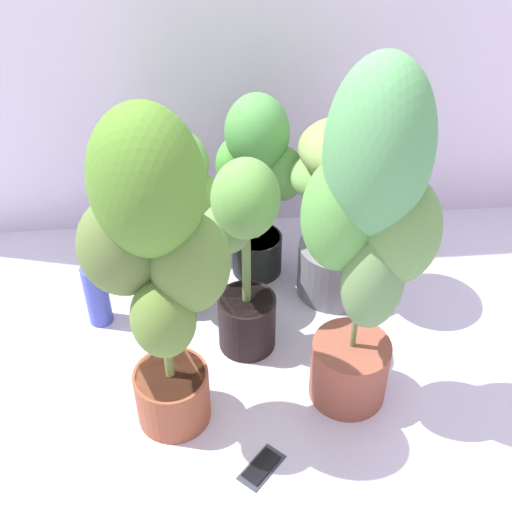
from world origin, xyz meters
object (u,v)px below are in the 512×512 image
at_px(potted_plant_center, 243,250).
at_px(potted_plant_front_right, 369,230).
at_px(cell_phone, 262,467).
at_px(potted_plant_front_left, 155,256).
at_px(potted_plant_back_right, 338,205).
at_px(potted_plant_back_left, 166,203).
at_px(nutrient_bottle, 97,294).
at_px(potted_plant_back_center, 258,176).

bearing_deg(potted_plant_center, potted_plant_front_right, -38.88).
xyz_separation_m(potted_plant_center, cell_phone, (0.01, -0.49, -0.39)).
xyz_separation_m(potted_plant_front_left, potted_plant_back_right, (0.57, 0.53, -0.25)).
relative_size(potted_plant_front_left, potted_plant_back_left, 1.49).
xyz_separation_m(potted_plant_front_right, nutrient_bottle, (-0.80, 0.40, -0.52)).
distance_m(potted_plant_back_left, nutrient_bottle, 0.40).
height_order(potted_plant_front_left, potted_plant_front_right, potted_plant_front_right).
bearing_deg(potted_plant_back_right, potted_plant_front_left, -136.85).
bearing_deg(potted_plant_back_left, potted_plant_back_right, -0.65).
distance_m(potted_plant_front_left, potted_plant_back_center, 0.76).
distance_m(potted_plant_front_left, potted_plant_back_left, 0.58).
distance_m(potted_plant_front_left, potted_plant_front_right, 0.54).
height_order(potted_plant_back_left, cell_phone, potted_plant_back_left).
bearing_deg(potted_plant_back_center, potted_plant_front_right, -69.81).
height_order(potted_plant_center, nutrient_bottle, potted_plant_center).
height_order(potted_plant_back_right, cell_phone, potted_plant_back_right).
distance_m(potted_plant_back_center, potted_plant_back_left, 0.33).
relative_size(potted_plant_back_center, cell_phone, 4.70).
distance_m(potted_plant_back_right, nutrient_bottle, 0.87).
relative_size(potted_plant_front_right, potted_plant_back_right, 1.62).
relative_size(potted_plant_front_left, potted_plant_center, 1.44).
height_order(potted_plant_back_right, potted_plant_back_left, potted_plant_back_left).
distance_m(potted_plant_back_center, nutrient_bottle, 0.68).
xyz_separation_m(potted_plant_back_left, nutrient_bottle, (-0.26, -0.10, -0.29)).
xyz_separation_m(potted_plant_back_center, nutrient_bottle, (-0.57, -0.22, -0.30)).
relative_size(potted_plant_front_right, cell_phone, 7.15).
relative_size(potted_plant_front_right, potted_plant_back_left, 1.60).
xyz_separation_m(potted_plant_back_right, nutrient_bottle, (-0.83, -0.10, -0.25)).
bearing_deg(potted_plant_front_right, potted_plant_back_center, 110.19).
height_order(potted_plant_front_left, potted_plant_back_right, potted_plant_front_left).
distance_m(potted_plant_front_right, cell_phone, 0.74).
distance_m(potted_plant_front_left, cell_phone, 0.69).
height_order(potted_plant_front_right, potted_plant_center, potted_plant_front_right).
relative_size(cell_phone, nutrient_bottle, 0.60).
bearing_deg(potted_plant_back_right, potted_plant_back_center, 154.02).
xyz_separation_m(potted_plant_back_right, potted_plant_back_center, (-0.26, 0.13, 0.05)).
height_order(potted_plant_front_left, potted_plant_back_center, potted_plant_front_left).
bearing_deg(potted_plant_center, nutrient_bottle, 163.03).
xyz_separation_m(potted_plant_front_left, nutrient_bottle, (-0.26, 0.44, -0.50)).
distance_m(potted_plant_back_left, cell_phone, 0.88).
xyz_separation_m(potted_plant_front_left, cell_phone, (0.24, -0.20, -0.62)).
height_order(potted_plant_front_left, potted_plant_center, potted_plant_front_left).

